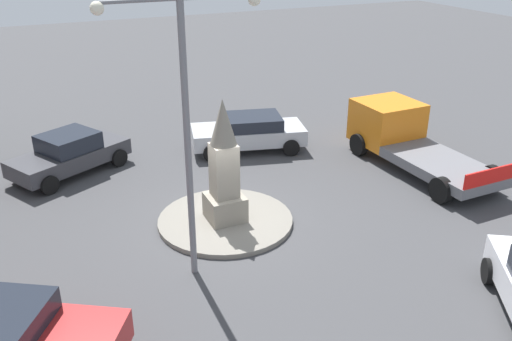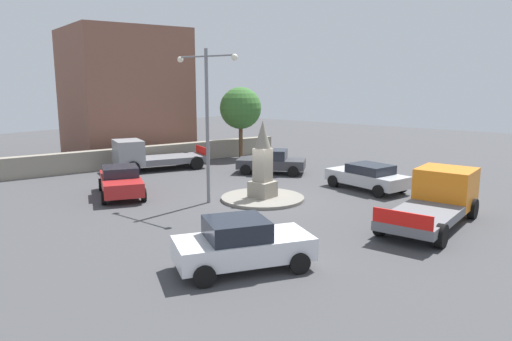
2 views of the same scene
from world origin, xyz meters
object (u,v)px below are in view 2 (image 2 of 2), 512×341
truck_orange_waiting (438,197)px  corner_building (124,93)px  monument (263,164)px  car_white_approaching (242,244)px  truck_grey_far_side (148,156)px  streetlamp (207,109)px  car_red_parked_right (121,181)px  car_dark_grey_near_island (271,161)px  car_silver_parked_left (367,176)px  tree_near_wall (241,108)px

truck_orange_waiting → corner_building: (24.82, -3.17, 3.72)m
monument → car_white_approaching: bearing=123.8°
truck_orange_waiting → truck_grey_far_side: 18.09m
streetlamp → truck_orange_waiting: size_ratio=1.14×
car_red_parked_right → truck_orange_waiting: size_ratio=0.76×
streetlamp → monument: bearing=-129.0°
car_red_parked_right → streetlamp: bearing=-158.4°
car_dark_grey_near_island → car_red_parked_right: size_ratio=0.95×
monument → truck_grey_far_side: bearing=-8.0°
streetlamp → truck_orange_waiting: (-9.33, -3.67, -3.35)m
car_white_approaching → car_silver_parked_left: car_white_approaching is taller
car_white_approaching → car_dark_grey_near_island: bearing=-56.4°
car_dark_grey_near_island → car_red_parked_right: car_dark_grey_near_island is taller
truck_orange_waiting → tree_near_wall: (16.86, -7.46, 2.66)m
car_silver_parked_left → tree_near_wall: size_ratio=0.89×
car_red_parked_right → tree_near_wall: (3.18, -12.85, 2.90)m
monument → tree_near_wall: tree_near_wall is taller
car_white_approaching → car_red_parked_right: (10.78, -3.43, -0.05)m
car_red_parked_right → tree_near_wall: 13.55m
car_dark_grey_near_island → car_white_approaching: size_ratio=1.00×
car_dark_grey_near_island → car_silver_parked_left: car_dark_grey_near_island is taller
car_red_parked_right → car_silver_parked_left: car_red_parked_right is taller
car_dark_grey_near_island → corner_building: (13.45, 0.76, 3.96)m
monument → car_silver_parked_left: monument is taller
truck_grey_far_side → corner_building: (6.73, -3.37, 3.77)m
car_dark_grey_near_island → tree_near_wall: 7.14m
car_dark_grey_near_island → car_silver_parked_left: 6.68m
truck_grey_far_side → monument: bearing=172.0°
car_dark_grey_near_island → corner_building: size_ratio=0.47×
monument → truck_orange_waiting: 7.91m
car_silver_parked_left → truck_orange_waiting: (-4.71, 3.39, 0.26)m
monument → streetlamp: 3.66m
car_silver_parked_left → truck_grey_far_side: bearing=15.0°
car_white_approaching → corner_building: size_ratio=0.47×
truck_grey_far_side → tree_near_wall: bearing=-99.1°
car_white_approaching → car_silver_parked_left: size_ratio=0.96×
car_dark_grey_near_island → car_silver_parked_left: bearing=175.4°
car_silver_parked_left → corner_building: size_ratio=0.49×
monument → car_silver_parked_left: bearing=-120.6°
car_silver_parked_left → truck_orange_waiting: 5.81m
streetlamp → car_red_parked_right: size_ratio=1.51×
truck_orange_waiting → tree_near_wall: 18.62m
streetlamp → tree_near_wall: (7.53, -11.13, -0.69)m
car_dark_grey_near_island → streetlamp: bearing=105.1°
car_dark_grey_near_island → truck_orange_waiting: size_ratio=0.72×
car_dark_grey_near_island → car_white_approaching: 15.31m
monument → corner_building: (17.13, -4.83, 2.95)m
car_silver_parked_left → truck_grey_far_side: (13.38, 3.59, 0.21)m
truck_orange_waiting → corner_building: 25.30m
monument → corner_building: size_ratio=0.39×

